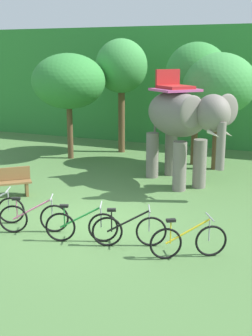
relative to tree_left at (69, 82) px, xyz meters
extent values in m
plane|color=#4C753D|center=(4.37, -6.42, -3.19)|extent=(80.00, 80.00, 0.00)
cube|color=#338438|center=(4.37, 7.39, -0.42)|extent=(36.00, 6.00, 5.55)
cylinder|color=brown|center=(0.00, 0.00, -2.09)|extent=(0.24, 0.24, 2.20)
ellipsoid|color=#338438|center=(0.00, 0.00, 0.01)|extent=(3.00, 3.00, 2.23)
cylinder|color=brown|center=(1.47, 2.01, -1.82)|extent=(0.29, 0.29, 2.74)
ellipsoid|color=#3D8E42|center=(1.47, 2.01, 0.59)|extent=(2.25, 2.25, 2.30)
cylinder|color=brown|center=(5.06, 0.96, -1.91)|extent=(0.26, 0.26, 2.57)
ellipsoid|color=#338438|center=(5.06, 0.96, 0.40)|extent=(2.37, 2.37, 2.27)
cylinder|color=brown|center=(6.02, 0.52, -2.10)|extent=(0.29, 0.29, 2.18)
ellipsoid|color=#3D8E42|center=(6.02, 0.52, 0.02)|extent=(2.73, 2.73, 2.27)
ellipsoid|color=slate|center=(5.13, -1.82, -0.84)|extent=(3.10, 2.96, 1.50)
cylinder|color=slate|center=(6.06, -2.12, -2.39)|extent=(0.44, 0.44, 1.60)
cylinder|color=slate|center=(5.55, -2.70, -2.39)|extent=(0.44, 0.44, 1.60)
cylinder|color=slate|center=(4.71, -0.94, -2.39)|extent=(0.44, 0.44, 1.60)
cylinder|color=slate|center=(4.20, -1.52, -2.39)|extent=(0.44, 0.44, 1.60)
ellipsoid|color=slate|center=(6.63, -3.14, -0.59)|extent=(1.49, 1.48, 1.10)
ellipsoid|color=slate|center=(6.93, -2.57, -0.54)|extent=(0.67, 0.74, 0.96)
ellipsoid|color=slate|center=(6.11, -3.51, -0.54)|extent=(0.67, 0.74, 0.96)
cylinder|color=slate|center=(6.97, -3.44, -1.49)|extent=(0.26, 0.26, 1.40)
cone|color=beige|center=(7.08, -3.24, -1.14)|extent=(0.50, 0.46, 0.21)
cone|color=beige|center=(6.79, -3.57, -1.14)|extent=(0.50, 0.46, 0.21)
cube|color=#BF4C8C|center=(5.05, -1.76, -0.06)|extent=(1.85, 1.86, 0.08)
cube|color=#B22323|center=(5.05, -1.76, 0.03)|extent=(1.42, 1.40, 0.10)
cube|color=#B22323|center=(4.68, -1.43, 0.31)|extent=(0.67, 0.74, 0.56)
cylinder|color=slate|center=(4.06, -0.88, -1.29)|extent=(0.08, 0.08, 0.90)
torus|color=black|center=(2.40, -7.26, -2.84)|extent=(0.67, 0.33, 0.71)
cylinder|color=#9E9EA3|center=(2.35, -7.28, -2.56)|extent=(0.03, 0.03, 0.55)
cylinder|color=#9E9EA3|center=(2.35, -7.28, -2.29)|extent=(0.24, 0.49, 0.03)
torus|color=black|center=(2.84, -7.76, -2.84)|extent=(0.66, 0.35, 0.71)
torus|color=black|center=(3.75, -7.33, -2.84)|extent=(0.66, 0.35, 0.71)
cylinder|color=pink|center=(3.27, -7.55, -2.59)|extent=(0.90, 0.46, 0.54)
cylinder|color=pink|center=(2.94, -7.71, -2.58)|extent=(0.03, 0.03, 0.52)
cube|color=black|center=(2.94, -7.71, -2.32)|extent=(0.22, 0.18, 0.06)
cylinder|color=#9E9EA3|center=(3.70, -7.35, -2.56)|extent=(0.03, 0.03, 0.55)
cylinder|color=#9E9EA3|center=(3.70, -7.35, -2.29)|extent=(0.25, 0.48, 0.03)
torus|color=black|center=(4.18, -7.77, -2.84)|extent=(0.68, 0.31, 0.71)
torus|color=black|center=(5.11, -7.40, -2.84)|extent=(0.68, 0.31, 0.71)
cylinder|color=green|center=(4.63, -7.59, -2.59)|extent=(0.92, 0.40, 0.54)
cylinder|color=green|center=(4.28, -7.73, -2.58)|extent=(0.03, 0.03, 0.52)
cube|color=black|center=(4.28, -7.73, -2.32)|extent=(0.22, 0.17, 0.06)
cylinder|color=#9E9EA3|center=(5.07, -7.42, -2.56)|extent=(0.03, 0.03, 0.55)
cylinder|color=#9E9EA3|center=(5.07, -7.42, -2.29)|extent=(0.22, 0.50, 0.03)
torus|color=black|center=(5.31, -7.59, -2.84)|extent=(0.67, 0.33, 0.71)
torus|color=black|center=(6.22, -7.19, -2.84)|extent=(0.67, 0.33, 0.71)
cylinder|color=black|center=(5.74, -7.40, -2.59)|extent=(0.91, 0.42, 0.54)
cylinder|color=black|center=(5.40, -7.55, -2.58)|extent=(0.03, 0.03, 0.52)
cube|color=black|center=(5.40, -7.55, -2.32)|extent=(0.22, 0.17, 0.06)
cylinder|color=#9E9EA3|center=(6.18, -7.21, -2.56)|extent=(0.03, 0.03, 0.55)
cylinder|color=#9E9EA3|center=(6.18, -7.21, -2.29)|extent=(0.24, 0.49, 0.03)
torus|color=black|center=(6.74, -7.71, -2.84)|extent=(0.63, 0.41, 0.71)
torus|color=black|center=(7.60, -7.19, -2.84)|extent=(0.63, 0.41, 0.71)
cylinder|color=yellow|center=(7.15, -7.46, -2.59)|extent=(0.85, 0.54, 0.54)
cylinder|color=yellow|center=(6.83, -7.65, -2.58)|extent=(0.03, 0.03, 0.52)
cube|color=black|center=(6.83, -7.65, -2.32)|extent=(0.22, 0.19, 0.06)
cylinder|color=#9E9EA3|center=(7.55, -7.21, -2.56)|extent=(0.03, 0.03, 0.55)
cylinder|color=#9E9EA3|center=(7.55, -7.21, -2.29)|extent=(0.30, 0.46, 0.03)
cube|color=brown|center=(0.91, -5.49, -2.74)|extent=(1.38, 1.31, 0.06)
cube|color=brown|center=(0.78, -5.36, -2.50)|extent=(1.15, 1.06, 0.40)
cube|color=brown|center=(1.35, -5.09, -2.97)|extent=(0.30, 0.32, 0.45)
camera|label=1|loc=(9.46, -16.26, 1.08)|focal=48.38mm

